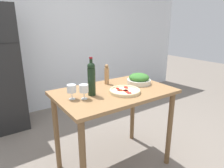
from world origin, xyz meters
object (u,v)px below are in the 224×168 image
object	(u,v)px
wine_glass_far	(72,89)
pepper_mill	(107,74)
salad_bowl	(139,79)
wine_bottle	(91,78)
wine_glass_near	(84,89)
homemade_pizza	(125,91)

from	to	relation	value
wine_glass_far	pepper_mill	xyz separation A→B (m)	(0.52, 0.22, 0.01)
salad_bowl	pepper_mill	bearing A→B (deg)	144.69
wine_bottle	wine_glass_near	size ratio (longest dim) A/B	2.69
wine_glass_far	homemade_pizza	world-z (taller)	wine_glass_far
wine_bottle	salad_bowl	distance (m)	0.63
wine_glass_near	homemade_pizza	size ratio (longest dim) A/B	0.44
salad_bowl	wine_glass_near	bearing A→B (deg)	-174.36
pepper_mill	homemade_pizza	size ratio (longest dim) A/B	0.73
pepper_mill	homemade_pizza	bearing A→B (deg)	-92.53
salad_bowl	wine_bottle	bearing A→B (deg)	-178.10
wine_glass_near	wine_glass_far	distance (m)	0.11
homemade_pizza	salad_bowl	bearing A→B (deg)	24.93
wine_bottle	wine_glass_near	distance (m)	0.14
wine_bottle	salad_bowl	bearing A→B (deg)	1.90
wine_glass_near	homemade_pizza	world-z (taller)	wine_glass_near
wine_glass_far	pepper_mill	distance (m)	0.57
wine_bottle	homemade_pizza	xyz separation A→B (m)	(0.30, -0.13, -0.15)
salad_bowl	homemade_pizza	world-z (taller)	salad_bowl
wine_bottle	wine_glass_far	bearing A→B (deg)	177.92
wine_glass_far	salad_bowl	size ratio (longest dim) A/B	0.51
wine_glass_near	wine_glass_far	world-z (taller)	same
wine_glass_far	salad_bowl	distance (m)	0.82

